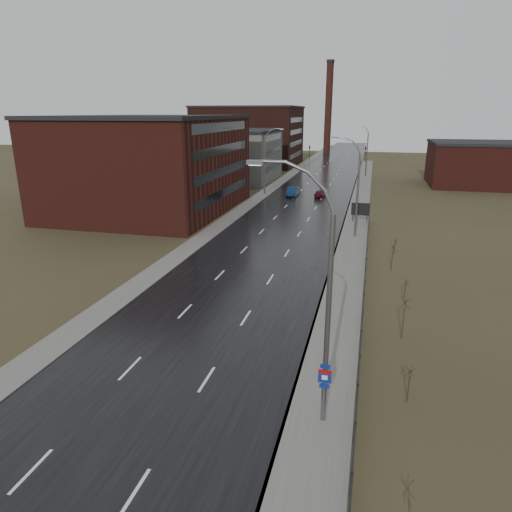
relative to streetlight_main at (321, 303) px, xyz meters
The scene contains 25 objects.
ground 10.61m from the streetlight_main, 166.75° to the right, with size 320.00×320.00×0.00m, color #2D2819.
road 58.93m from the streetlight_main, 98.31° to the left, with size 14.00×300.00×0.06m, color black.
sidewalk_right 33.54m from the streetlight_main, 89.78° to the left, with size 3.20×180.00×0.18m, color #595651.
curb_right 33.57m from the streetlight_main, 92.42° to the left, with size 0.16×180.00×0.18m, color slate.
sidewalk_left 60.65m from the streetlight_main, 106.04° to the left, with size 2.40×260.00×0.12m, color #595651.
warehouse_near 52.13m from the streetlight_main, 124.42° to the left, with size 22.44×28.56×13.50m.
warehouse_mid 80.48m from the streetlight_main, 109.20° to the left, with size 16.32×20.40×10.50m.
warehouse_far 110.59m from the streetlight_main, 106.53° to the left, with size 26.52×24.48×15.50m.
building_right 82.95m from the streetlight_main, 74.74° to the left, with size 18.36×16.32×8.50m.
smokestack 149.01m from the streetlight_main, 95.58° to the left, with size 2.70×2.70×30.70m.
streetlight_main is the anchor object (origin of this frame).
streetlight_right_mid 34.01m from the streetlight_main, 89.95° to the left, with size 3.36×0.28×11.35m.
streetlight_left 62.15m from the streetlight_main, 105.08° to the left, with size 3.36×0.28×11.35m.
streetlight_right_far 88.01m from the streetlight_main, 89.98° to the left, with size 3.36×0.28×11.35m.
guardrail 17.27m from the streetlight_main, 83.61° to the left, with size 0.10×53.05×1.10m.
shrub_b 7.13m from the streetlight_main, 32.37° to the left, with size 0.47×0.50×1.97m.
shrub_c 11.49m from the streetlight_main, 65.72° to the left, with size 0.68×0.72×2.89m.
shrub_d 17.42m from the streetlight_main, 73.09° to the left, with size 0.44×0.46×1.82m.
shrub_e 23.95m from the streetlight_main, 79.99° to the left, with size 0.61×0.64×2.57m.
shrub_f 29.26m from the streetlight_main, 80.93° to the left, with size 0.40×0.42×1.65m.
billboard 41.95m from the streetlight_main, 89.14° to the left, with size 2.36×0.17×2.68m.
traffic_light_left 119.16m from the streetlight_main, 97.95° to the left, with size 0.58×2.73×5.30m.
traffic_light_right 118.01m from the streetlight_main, 90.23° to the left, with size 0.58×2.73×5.30m.
car_near 60.54m from the streetlight_main, 100.82° to the left, with size 1.70×4.88×1.61m, color #0D2142.
car_far 60.03m from the streetlight_main, 96.31° to the left, with size 1.50×3.73×1.27m, color #520D1A.
Camera 1 is at (10.19, -16.28, 13.92)m, focal length 32.00 mm.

